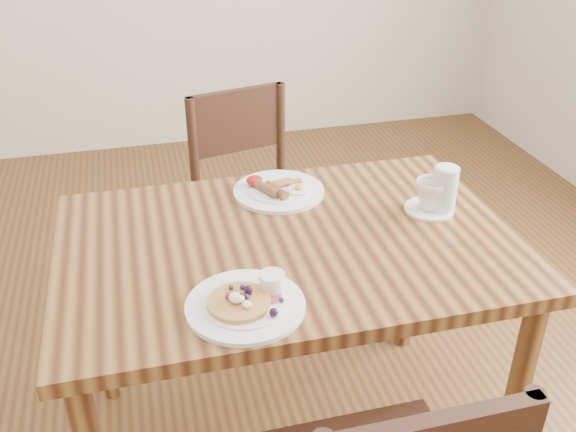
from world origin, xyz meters
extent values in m
cube|color=brown|center=(0.00, 0.00, 0.73)|extent=(1.20, 0.80, 0.04)
cylinder|color=brown|center=(0.54, -0.34, 0.35)|extent=(0.06, 0.06, 0.71)
cylinder|color=brown|center=(0.54, 0.34, 0.35)|extent=(0.06, 0.06, 0.71)
cylinder|color=brown|center=(-0.54, 0.34, 0.35)|extent=(0.06, 0.06, 0.71)
cube|color=#361D13|center=(0.06, 0.66, 0.45)|extent=(0.50, 0.50, 0.04)
cylinder|color=#361D13|center=(-0.08, 0.44, 0.21)|extent=(0.04, 0.04, 0.43)
cylinder|color=#361D13|center=(0.27, 0.52, 0.21)|extent=(0.04, 0.04, 0.43)
cylinder|color=#361D13|center=(-0.16, 0.79, 0.21)|extent=(0.04, 0.04, 0.43)
cylinder|color=#361D13|center=(0.19, 0.87, 0.21)|extent=(0.04, 0.04, 0.43)
cylinder|color=#361D13|center=(0.19, 0.87, 0.67)|extent=(0.04, 0.04, 0.43)
cylinder|color=#361D13|center=(-0.16, 0.79, 0.67)|extent=(0.04, 0.04, 0.43)
cube|color=#361D13|center=(0.02, 0.84, 0.76)|extent=(0.38, 0.11, 0.24)
cylinder|color=white|center=(-0.16, -0.26, 0.76)|extent=(0.27, 0.27, 0.01)
cylinder|color=white|center=(-0.16, -0.26, 0.76)|extent=(0.19, 0.19, 0.01)
cylinder|color=#B22D59|center=(-0.11, -0.25, 0.77)|extent=(0.07, 0.07, 0.00)
cylinder|color=#C68C47|center=(-0.18, -0.26, 0.77)|extent=(0.14, 0.14, 0.01)
ellipsoid|color=white|center=(-0.18, -0.27, 0.79)|extent=(0.03, 0.03, 0.02)
ellipsoid|color=white|center=(-0.17, -0.29, 0.79)|extent=(0.02, 0.02, 0.01)
cylinder|color=white|center=(-0.09, -0.22, 0.79)|extent=(0.06, 0.06, 0.04)
cylinder|color=#591E07|center=(-0.09, -0.22, 0.80)|extent=(0.05, 0.05, 0.00)
sphere|color=black|center=(-0.15, -0.25, 0.79)|extent=(0.02, 0.02, 0.02)
sphere|color=#1E234C|center=(-0.16, -0.22, 0.78)|extent=(0.01, 0.01, 0.01)
sphere|color=#1E234C|center=(-0.19, -0.22, 0.78)|extent=(0.01, 0.01, 0.01)
sphere|color=#B21938|center=(-0.19, -0.25, 0.79)|extent=(0.02, 0.02, 0.02)
sphere|color=black|center=(-0.18, -0.27, 0.79)|extent=(0.02, 0.02, 0.02)
sphere|color=#1E234C|center=(-0.15, -0.28, 0.78)|extent=(0.01, 0.01, 0.01)
sphere|color=#1E234C|center=(-0.10, -0.30, 0.77)|extent=(0.01, 0.01, 0.01)
sphere|color=#B21938|center=(-0.08, -0.27, 0.77)|extent=(0.01, 0.01, 0.01)
sphere|color=black|center=(-0.09, -0.23, 0.78)|extent=(0.02, 0.02, 0.02)
cylinder|color=white|center=(0.04, 0.26, 0.76)|extent=(0.27, 0.27, 0.01)
cylinder|color=white|center=(0.04, 0.26, 0.76)|extent=(0.19, 0.19, 0.01)
cylinder|color=brown|center=(0.00, 0.24, 0.78)|extent=(0.06, 0.10, 0.03)
cylinder|color=brown|center=(0.02, 0.23, 0.78)|extent=(0.06, 0.10, 0.03)
cube|color=maroon|center=(0.05, 0.29, 0.77)|extent=(0.08, 0.04, 0.01)
cube|color=maroon|center=(0.07, 0.28, 0.77)|extent=(0.08, 0.03, 0.01)
cylinder|color=white|center=(0.09, 0.23, 0.77)|extent=(0.07, 0.07, 0.00)
ellipsoid|color=yellow|center=(0.09, 0.23, 0.78)|extent=(0.03, 0.03, 0.01)
ellipsoid|color=#A5190F|center=(-0.03, 0.30, 0.78)|extent=(0.05, 0.05, 0.03)
cylinder|color=white|center=(0.43, 0.05, 0.75)|extent=(0.14, 0.14, 0.01)
imported|color=white|center=(0.43, 0.05, 0.80)|extent=(0.11, 0.11, 0.09)
cylinder|color=tan|center=(0.43, 0.05, 0.83)|extent=(0.07, 0.07, 0.00)
cylinder|color=silver|center=(0.46, 0.04, 0.82)|extent=(0.07, 0.07, 0.14)
camera|label=1|loc=(-0.35, -1.39, 1.64)|focal=40.00mm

